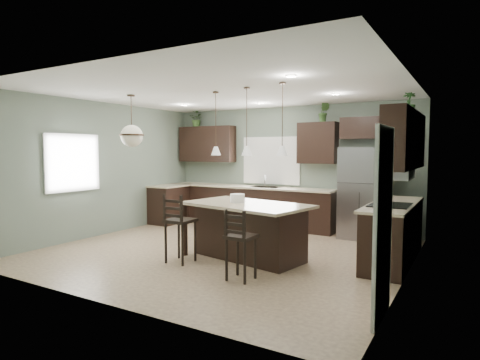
% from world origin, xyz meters
% --- Properties ---
extents(ground, '(6.00, 6.00, 0.00)m').
position_xyz_m(ground, '(0.00, 0.00, 0.00)').
color(ground, '#9E8466').
rests_on(ground, ground).
extents(pantry_door, '(0.04, 0.82, 2.04)m').
position_xyz_m(pantry_door, '(2.98, -1.55, 1.02)').
color(pantry_door, white).
rests_on(pantry_door, ground).
extents(window_back, '(1.35, 0.02, 1.00)m').
position_xyz_m(window_back, '(-0.40, 2.73, 1.55)').
color(window_back, white).
rests_on(window_back, room_shell).
extents(window_left, '(0.02, 1.10, 1.00)m').
position_xyz_m(window_left, '(-2.98, -0.80, 1.55)').
color(window_left, white).
rests_on(window_left, room_shell).
extents(left_return_cabs, '(0.60, 0.90, 0.90)m').
position_xyz_m(left_return_cabs, '(-2.70, 1.70, 0.45)').
color(left_return_cabs, black).
rests_on(left_return_cabs, ground).
extents(left_return_countertop, '(0.66, 0.96, 0.04)m').
position_xyz_m(left_return_countertop, '(-2.68, 1.70, 0.92)').
color(left_return_countertop, beige).
rests_on(left_return_countertop, left_return_cabs).
extents(back_lower_cabs, '(4.20, 0.60, 0.90)m').
position_xyz_m(back_lower_cabs, '(-0.85, 2.45, 0.45)').
color(back_lower_cabs, black).
rests_on(back_lower_cabs, ground).
extents(back_countertop, '(4.20, 0.66, 0.04)m').
position_xyz_m(back_countertop, '(-0.85, 2.43, 0.92)').
color(back_countertop, beige).
rests_on(back_countertop, back_lower_cabs).
extents(sink_inset, '(0.70, 0.45, 0.01)m').
position_xyz_m(sink_inset, '(-0.40, 2.43, 0.94)').
color(sink_inset, gray).
rests_on(sink_inset, back_countertop).
extents(faucet, '(0.02, 0.02, 0.28)m').
position_xyz_m(faucet, '(-0.40, 2.40, 1.08)').
color(faucet, silver).
rests_on(faucet, back_countertop).
extents(back_upper_left, '(1.55, 0.34, 0.90)m').
position_xyz_m(back_upper_left, '(-2.15, 2.58, 1.95)').
color(back_upper_left, black).
rests_on(back_upper_left, room_shell).
extents(back_upper_right, '(0.85, 0.34, 0.90)m').
position_xyz_m(back_upper_right, '(0.80, 2.58, 1.95)').
color(back_upper_right, black).
rests_on(back_upper_right, room_shell).
extents(fridge_header, '(1.05, 0.34, 0.45)m').
position_xyz_m(fridge_header, '(1.85, 2.58, 2.25)').
color(fridge_header, black).
rests_on(fridge_header, room_shell).
extents(right_lower_cabs, '(0.60, 2.35, 0.90)m').
position_xyz_m(right_lower_cabs, '(2.70, 0.87, 0.45)').
color(right_lower_cabs, black).
rests_on(right_lower_cabs, ground).
extents(right_countertop, '(0.66, 2.35, 0.04)m').
position_xyz_m(right_countertop, '(2.68, 0.87, 0.92)').
color(right_countertop, beige).
rests_on(right_countertop, right_lower_cabs).
extents(cooktop, '(0.58, 0.75, 0.02)m').
position_xyz_m(cooktop, '(2.68, 0.60, 0.94)').
color(cooktop, black).
rests_on(cooktop, right_countertop).
extents(wall_oven_front, '(0.01, 0.72, 0.60)m').
position_xyz_m(wall_oven_front, '(2.40, 0.60, 0.45)').
color(wall_oven_front, gray).
rests_on(wall_oven_front, right_lower_cabs).
extents(right_upper_cabs, '(0.34, 2.35, 0.90)m').
position_xyz_m(right_upper_cabs, '(2.83, 0.87, 1.95)').
color(right_upper_cabs, black).
rests_on(right_upper_cabs, room_shell).
extents(microwave, '(0.40, 0.75, 0.40)m').
position_xyz_m(microwave, '(2.78, 0.60, 1.55)').
color(microwave, gray).
rests_on(microwave, right_upper_cabs).
extents(refrigerator, '(0.90, 0.74, 1.85)m').
position_xyz_m(refrigerator, '(1.87, 2.36, 0.93)').
color(refrigerator, gray).
rests_on(refrigerator, ground).
extents(kitchen_island, '(2.22, 1.53, 0.92)m').
position_xyz_m(kitchen_island, '(0.59, -0.23, 0.46)').
color(kitchen_island, black).
rests_on(kitchen_island, ground).
extents(serving_dish, '(0.24, 0.24, 0.14)m').
position_xyz_m(serving_dish, '(0.40, -0.19, 0.99)').
color(serving_dish, silver).
rests_on(serving_dish, kitchen_island).
extents(bar_stool_left, '(0.42, 0.42, 1.11)m').
position_xyz_m(bar_stool_left, '(-0.22, -0.93, 0.55)').
color(bar_stool_left, black).
rests_on(bar_stool_left, ground).
extents(bar_stool_right, '(0.37, 0.37, 1.00)m').
position_xyz_m(bar_stool_right, '(1.05, -1.20, 0.50)').
color(bar_stool_right, black).
rests_on(bar_stool_right, ground).
extents(pendant_left, '(0.17, 0.17, 1.10)m').
position_xyz_m(pendant_left, '(-0.10, -0.09, 2.25)').
color(pendant_left, white).
rests_on(pendant_left, room_shell).
extents(pendant_center, '(0.17, 0.17, 1.10)m').
position_xyz_m(pendant_center, '(0.59, -0.23, 2.25)').
color(pendant_center, silver).
rests_on(pendant_center, room_shell).
extents(pendant_right, '(0.17, 0.17, 1.10)m').
position_xyz_m(pendant_right, '(1.28, -0.36, 2.25)').
color(pendant_right, silver).
rests_on(pendant_right, room_shell).
extents(chandelier, '(0.44, 0.44, 0.95)m').
position_xyz_m(chandelier, '(-1.65, -0.54, 2.32)').
color(chandelier, beige).
rests_on(chandelier, room_shell).
extents(plant_back_left, '(0.39, 0.35, 0.39)m').
position_xyz_m(plant_back_left, '(-2.44, 2.55, 2.60)').
color(plant_back_left, '#345425').
rests_on(plant_back_left, back_upper_left).
extents(plant_back_right, '(0.26, 0.22, 0.43)m').
position_xyz_m(plant_back_right, '(0.94, 2.55, 2.61)').
color(plant_back_right, '#345826').
rests_on(plant_back_right, back_upper_right).
extents(plant_right_wall, '(0.24, 0.24, 0.37)m').
position_xyz_m(plant_right_wall, '(2.80, 1.38, 2.58)').
color(plant_right_wall, '#244C21').
rests_on(plant_right_wall, right_upper_cabs).
extents(room_shell, '(6.00, 6.00, 6.00)m').
position_xyz_m(room_shell, '(0.00, 0.00, 1.70)').
color(room_shell, slate).
rests_on(room_shell, ground).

